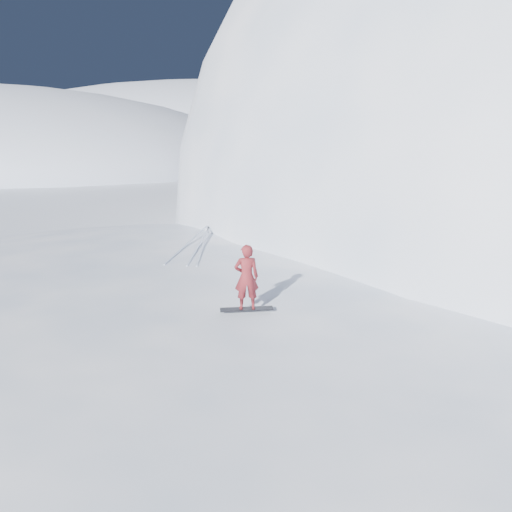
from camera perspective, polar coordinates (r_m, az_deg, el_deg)
The scene contains 8 objects.
ground at distance 13.61m, azimuth -14.08°, elevation -14.47°, with size 400.00×400.00×0.00m, color white.
near_ridge at distance 15.67m, azimuth -5.72°, elevation -9.77°, with size 36.00×28.00×4.80m, color white.
peak_shoulder at distance 31.34m, azimuth 20.88°, elevation 2.43°, with size 28.00×24.00×18.00m, color white.
far_ridge_c at distance 128.88m, azimuth -7.58°, elevation 12.87°, with size 140.00×90.00×36.00m, color white.
wind_bumps at distance 15.50m, azimuth -12.34°, elevation -10.40°, with size 16.00×14.40×1.00m.
snowboard at distance 11.40m, azimuth -1.18°, elevation -6.63°, with size 1.32×0.25×0.02m, color black.
snowboarder at distance 11.10m, azimuth -1.20°, elevation -2.66°, with size 0.60×0.39×1.64m, color maroon.
board_tracks at distance 17.85m, azimuth -7.33°, elevation 1.69°, with size 1.78×5.97×0.04m.
Camera 1 is at (5.75, -10.29, 6.80)m, focal length 32.00 mm.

